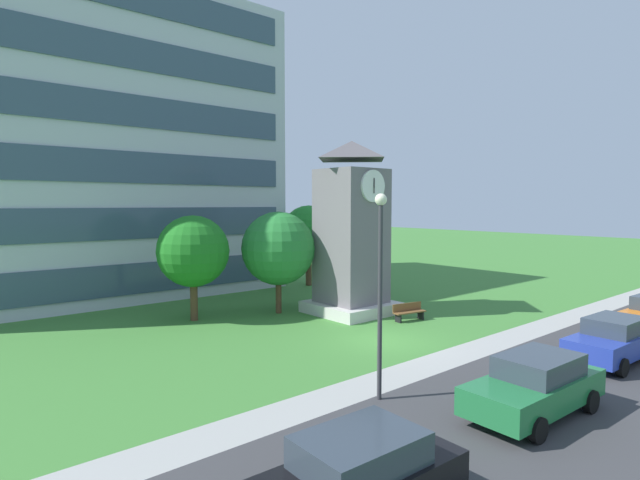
% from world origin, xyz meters
% --- Properties ---
extents(ground_plane, '(160.00, 160.00, 0.00)m').
position_xyz_m(ground_plane, '(0.00, 0.00, 0.00)').
color(ground_plane, '#3D7A33').
extents(street_asphalt, '(120.00, 7.20, 0.01)m').
position_xyz_m(street_asphalt, '(0.00, -7.77, 0.00)').
color(street_asphalt, '#38383A').
rests_on(street_asphalt, ground).
extents(kerb_strip, '(120.00, 1.60, 0.01)m').
position_xyz_m(kerb_strip, '(0.00, -3.37, 0.00)').
color(kerb_strip, '#9E9E99').
rests_on(kerb_strip, ground).
extents(office_building, '(21.97, 13.57, 19.20)m').
position_xyz_m(office_building, '(-5.67, 21.04, 9.60)').
color(office_building, '#B7BCC6').
rests_on(office_building, ground).
extents(clock_tower, '(4.08, 4.08, 9.26)m').
position_xyz_m(clock_tower, '(2.75, 4.89, 4.10)').
color(clock_tower, slate).
rests_on(clock_tower, ground).
extents(park_bench, '(1.86, 0.83, 0.88)m').
position_xyz_m(park_bench, '(3.69, 1.65, 0.46)').
color(park_bench, brown).
rests_on(park_bench, ground).
extents(street_lamp, '(0.36, 0.36, 6.24)m').
position_xyz_m(street_lamp, '(-5.02, -4.39, 3.84)').
color(street_lamp, '#333338').
rests_on(street_lamp, ground).
extents(tree_near_tower, '(3.92, 3.92, 5.81)m').
position_xyz_m(tree_near_tower, '(6.78, 13.51, 3.83)').
color(tree_near_tower, '#513823').
rests_on(tree_near_tower, ground).
extents(tree_streetside, '(3.96, 3.96, 5.51)m').
position_xyz_m(tree_streetside, '(-0.30, 7.40, 3.52)').
color(tree_streetside, '#513823').
rests_on(tree_streetside, ground).
extents(tree_by_building, '(3.63, 3.63, 5.35)m').
position_xyz_m(tree_by_building, '(-4.58, 8.80, 3.52)').
color(tree_by_building, '#513823').
rests_on(tree_by_building, ground).
extents(parked_car_green, '(4.76, 2.19, 1.69)m').
position_xyz_m(parked_car_green, '(-2.52, -8.00, 0.86)').
color(parked_car_green, '#1E6B38').
rests_on(parked_car_green, ground).
extents(parked_car_blue, '(4.50, 2.12, 1.69)m').
position_xyz_m(parked_car_blue, '(4.24, -7.62, 0.86)').
color(parked_car_blue, '#23389E').
rests_on(parked_car_blue, ground).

